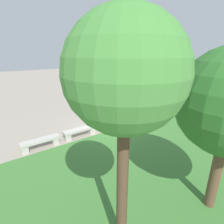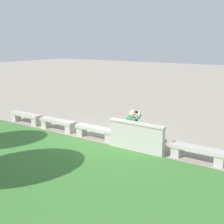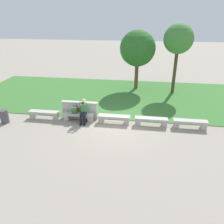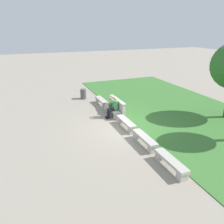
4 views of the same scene
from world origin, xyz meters
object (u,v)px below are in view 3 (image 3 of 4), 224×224
(bench_main, at_px, (44,114))
(bench_far, at_px, (151,121))
(bench_near, at_px, (78,116))
(trash_bin, at_px, (4,116))
(bench_mid, at_px, (114,118))
(tree_left_background, at_px, (138,49))
(person_photographer, at_px, (84,110))
(backpack, at_px, (74,110))
(tree_behind_wall, at_px, (178,39))
(bench_end, at_px, (190,123))

(bench_main, bearing_deg, bench_far, 0.00)
(bench_near, xyz_separation_m, trash_bin, (-3.94, -0.80, 0.08))
(bench_mid, bearing_deg, bench_near, 180.00)
(bench_near, height_order, tree_left_background, tree_left_background)
(person_photographer, distance_m, backpack, 0.59)
(bench_main, height_order, trash_bin, trash_bin)
(bench_main, height_order, bench_far, same)
(bench_far, bearing_deg, tree_behind_wall, 73.20)
(bench_far, height_order, person_photographer, person_photographer)
(bench_mid, bearing_deg, person_photographer, -177.31)
(bench_near, xyz_separation_m, bench_far, (4.01, 0.00, 0.00))
(bench_end, distance_m, backpack, 6.24)
(bench_far, distance_m, bench_end, 2.00)
(person_photographer, height_order, backpack, person_photographer)
(bench_main, height_order, bench_mid, same)
(bench_main, distance_m, bench_end, 8.02)
(bench_end, bearing_deg, trash_bin, -175.40)
(bench_end, height_order, tree_behind_wall, tree_behind_wall)
(bench_end, bearing_deg, person_photographer, -179.21)
(bench_mid, distance_m, trash_bin, 6.00)
(bench_far, xyz_separation_m, trash_bin, (-7.95, -0.80, 0.08))
(bench_mid, xyz_separation_m, trash_bin, (-5.95, -0.80, 0.08))
(bench_near, xyz_separation_m, backpack, (-0.22, 0.01, 0.33))
(bench_end, xyz_separation_m, backpack, (-6.23, 0.01, 0.33))
(backpack, bearing_deg, bench_far, -0.20)
(bench_main, height_order, tree_behind_wall, tree_behind_wall)
(bench_mid, xyz_separation_m, backpack, (-2.23, 0.01, 0.33))
(bench_end, xyz_separation_m, person_photographer, (-5.66, -0.08, 0.44))
(bench_end, relative_size, tree_left_background, 0.39)
(bench_near, relative_size, person_photographer, 1.32)
(bench_far, bearing_deg, bench_mid, 180.00)
(person_photographer, relative_size, backpack, 3.08)
(tree_left_background, relative_size, trash_bin, 5.96)
(bench_end, height_order, trash_bin, trash_bin)
(tree_behind_wall, bearing_deg, bench_mid, -123.43)
(bench_far, xyz_separation_m, person_photographer, (-3.66, -0.08, 0.44))
(person_photographer, relative_size, tree_left_background, 0.30)
(bench_main, height_order, person_photographer, person_photographer)
(bench_near, height_order, bench_end, same)
(tree_behind_wall, bearing_deg, bench_near, -135.53)
(person_photographer, relative_size, trash_bin, 1.76)
(trash_bin, bearing_deg, person_photographer, 9.57)
(tree_behind_wall, bearing_deg, bench_end, -86.77)
(person_photographer, bearing_deg, bench_end, 0.79)
(bench_main, relative_size, person_photographer, 1.32)
(bench_main, xyz_separation_m, tree_behind_wall, (7.70, 5.59, 3.58))
(bench_main, xyz_separation_m, bench_mid, (4.01, 0.00, 0.00))
(person_photographer, xyz_separation_m, backpack, (-0.57, 0.09, -0.11))
(bench_mid, height_order, tree_behind_wall, tree_behind_wall)
(bench_far, height_order, tree_behind_wall, tree_behind_wall)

